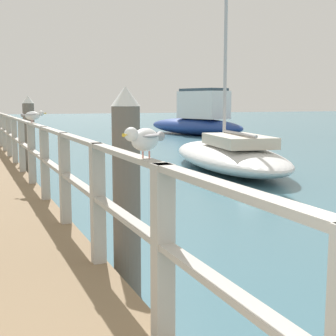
{
  "coord_description": "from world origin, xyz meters",
  "views": [
    {
      "loc": [
        -0.04,
        -0.31,
        2.02
      ],
      "look_at": [
        2.97,
        6.9,
        0.95
      ],
      "focal_mm": 52.1,
      "sensor_mm": 36.0,
      "label": 1
    }
  ],
  "objects": [
    {
      "name": "boat_2",
      "position": [
        12.88,
        26.15,
        0.92
      ],
      "size": [
        4.37,
        8.15,
        2.77
      ],
      "rotation": [
        0.0,
        0.0,
        3.41
      ],
      "color": "navy",
      "rests_on": "ground_plane"
    },
    {
      "name": "dock_piling_far",
      "position": [
        1.43,
        12.24,
        1.09
      ],
      "size": [
        0.29,
        0.29,
        2.17
      ],
      "color": "#6B6056",
      "rests_on": "ground_plane"
    },
    {
      "name": "dock_piling_near",
      "position": [
        1.43,
        4.31,
        1.09
      ],
      "size": [
        0.29,
        0.29,
        2.17
      ],
      "color": "#6B6056",
      "rests_on": "ground_plane"
    },
    {
      "name": "boat_3",
      "position": [
        7.1,
        12.19,
        0.46
      ],
      "size": [
        3.62,
        7.37,
        9.83
      ],
      "rotation": [
        0.0,
        0.0,
        -0.18
      ],
      "color": "white",
      "rests_on": "ground_plane"
    },
    {
      "name": "pier_railing",
      "position": [
        1.05,
        11.15,
        1.21
      ],
      "size": [
        0.12,
        20.83,
        1.11
      ],
      "color": "#B2ADA3",
      "rests_on": "pier_deck"
    },
    {
      "name": "seagull_foreground",
      "position": [
        1.05,
        2.69,
        1.78
      ],
      "size": [
        0.39,
        0.34,
        0.21
      ],
      "rotation": [
        0.0,
        0.0,
        2.27
      ],
      "color": "white",
      "rests_on": "pier_railing"
    },
    {
      "name": "seagull_background",
      "position": [
        1.06,
        8.43,
        1.78
      ],
      "size": [
        0.4,
        0.33,
        0.21
      ],
      "rotation": [
        0.0,
        0.0,
        4.04
      ],
      "color": "white",
      "rests_on": "pier_railing"
    }
  ]
}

